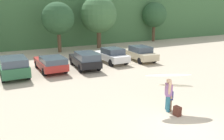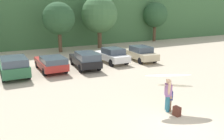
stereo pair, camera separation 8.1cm
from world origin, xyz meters
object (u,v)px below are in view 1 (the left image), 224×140
surfboard_cream (175,85)px  person_child (170,97)px  parked_car_white (112,55)px  parked_car_champagne (140,53)px  person_adult (168,93)px  parked_car_black (85,59)px  parked_car_red (51,63)px  backpack_dropped (177,111)px  parked_car_forest_green (13,66)px  surfboard_white (169,75)px

surfboard_cream → person_child: bearing=6.8°
parked_car_white → parked_car_champagne: 2.99m
person_adult → surfboard_cream: 0.47m
parked_car_champagne → surfboard_cream: (-5.70, -10.43, 0.54)m
parked_car_black → surfboard_cream: parked_car_black is taller
person_adult → surfboard_cream: (0.26, -0.13, 0.38)m
parked_car_champagne → person_adult: 11.90m
person_child → surfboard_cream: 0.64m
parked_car_red → person_adult: 10.88m
parked_car_red → person_child: parked_car_red is taller
surfboard_cream → backpack_dropped: (-0.28, -0.53, -1.07)m
surfboard_cream → parked_car_white: bearing=-64.7°
parked_car_red → person_child: size_ratio=3.74×
parked_car_forest_green → surfboard_white: size_ratio=1.98×
parked_car_red → parked_car_champagne: parked_car_champagne is taller
parked_car_red → surfboard_white: (2.92, -10.37, 1.06)m
parked_car_white → surfboard_cream: size_ratio=2.54×
person_adult → person_child: person_adult is taller
person_child → surfboard_cream: (0.15, -0.09, 0.62)m
parked_car_black → parked_car_forest_green: bearing=93.6°
person_adult → backpack_dropped: bearing=121.6°
person_adult → parked_car_champagne: bearing=-86.9°
parked_car_white → surfboard_white: 11.06m
parked_car_white → person_child: parked_car_white is taller
parked_car_forest_green → person_adult: size_ratio=2.92×
person_child → surfboard_cream: surfboard_cream is taller
parked_car_red → surfboard_white: size_ratio=1.87×
parked_car_forest_green → backpack_dropped: parked_car_forest_green is taller
parked_car_white → backpack_dropped: (-3.02, -11.41, -0.53)m
parked_car_forest_green → person_child: bearing=-149.4°
parked_car_forest_green → person_child: (5.82, -10.43, -0.14)m
parked_car_white → backpack_dropped: size_ratio=9.34×
surfboard_white → backpack_dropped: 1.74m
parked_car_forest_green → parked_car_white: 8.72m
surfboard_white → person_adult: bearing=86.1°
parked_car_black → parked_car_white: parked_car_black is taller
person_child → backpack_dropped: 0.78m
backpack_dropped → parked_car_white: bearing=75.2°
parked_car_white → parked_car_champagne: size_ratio=0.91×
parked_car_white → parked_car_forest_green: bearing=93.2°
person_child → person_adult: bearing=15.8°
parked_car_red → parked_car_champagne: bearing=-89.8°
parked_car_red → person_child: bearing=-162.8°
surfboard_white → backpack_dropped: bearing=108.7°
parked_car_white → backpack_dropped: 11.81m
surfboard_cream → surfboard_white: bearing=-14.3°
parked_car_red → surfboard_cream: (3.10, -10.63, 0.59)m
parked_car_forest_green → parked_car_champagne: size_ratio=1.03×
person_adult → parked_car_white: bearing=-72.5°
person_child → surfboard_white: surfboard_white is taller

